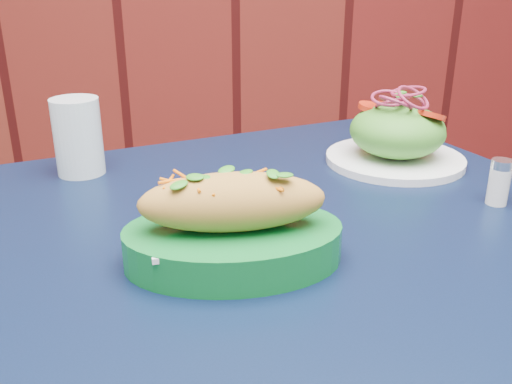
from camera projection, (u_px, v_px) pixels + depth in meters
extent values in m
cube|color=black|center=(304.00, 233.00, 0.72)|extent=(1.02, 1.02, 0.03)
cylinder|color=black|center=(354.00, 298.00, 1.27)|extent=(0.04, 0.04, 0.72)
cube|color=white|center=(233.00, 231.00, 0.61)|extent=(0.19, 0.12, 0.01)
ellipsoid|color=gold|center=(233.00, 202.00, 0.59)|extent=(0.20, 0.08, 0.06)
cylinder|color=white|center=(395.00, 159.00, 0.92)|extent=(0.22, 0.22, 0.01)
ellipsoid|color=#4C992D|center=(397.00, 131.00, 0.91)|extent=(0.15, 0.15, 0.08)
cylinder|color=red|center=(432.00, 112.00, 0.87)|extent=(0.04, 0.04, 0.01)
cylinder|color=red|center=(372.00, 104.00, 0.92)|extent=(0.04, 0.04, 0.01)
cylinder|color=red|center=(390.00, 102.00, 0.93)|extent=(0.04, 0.04, 0.01)
torus|color=maroon|center=(400.00, 102.00, 0.89)|extent=(0.06, 0.06, 0.01)
torus|color=maroon|center=(400.00, 99.00, 0.89)|extent=(0.06, 0.06, 0.01)
torus|color=maroon|center=(401.00, 97.00, 0.88)|extent=(0.06, 0.06, 0.01)
torus|color=maroon|center=(401.00, 94.00, 0.88)|extent=(0.06, 0.06, 0.01)
torus|color=maroon|center=(401.00, 92.00, 0.88)|extent=(0.06, 0.06, 0.01)
torus|color=maroon|center=(401.00, 89.00, 0.88)|extent=(0.06, 0.06, 0.01)
cylinder|color=silver|center=(78.00, 137.00, 0.86)|extent=(0.07, 0.07, 0.12)
cylinder|color=white|center=(498.00, 186.00, 0.76)|extent=(0.03, 0.03, 0.05)
cylinder|color=silver|center=(502.00, 164.00, 0.75)|extent=(0.03, 0.03, 0.01)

